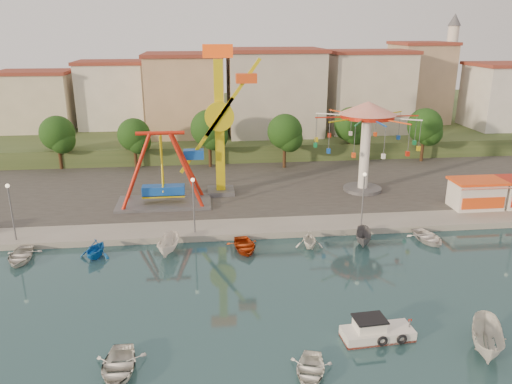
{
  "coord_description": "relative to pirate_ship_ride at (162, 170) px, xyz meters",
  "views": [
    {
      "loc": [
        -7.08,
        -30.39,
        18.82
      ],
      "look_at": [
        -2.14,
        14.0,
        4.0
      ],
      "focal_mm": 35.0,
      "sensor_mm": 36.0,
      "label": 1
    }
  ],
  "objects": [
    {
      "name": "ground",
      "position": [
        11.32,
        -21.13,
        -4.39
      ],
      "size": [
        200.0,
        200.0,
        0.0
      ],
      "primitive_type": "plane",
      "color": "#15343B",
      "rests_on": "ground"
    },
    {
      "name": "quay_deck",
      "position": [
        11.32,
        40.87,
        -4.09
      ],
      "size": [
        200.0,
        100.0,
        0.6
      ],
      "primitive_type": "cube",
      "color": "#9E998E",
      "rests_on": "ground"
    },
    {
      "name": "asphalt_pad",
      "position": [
        11.32,
        8.87,
        -3.79
      ],
      "size": [
        90.0,
        28.0,
        0.01
      ],
      "primitive_type": "cube",
      "color": "#4C4944",
      "rests_on": "quay_deck"
    },
    {
      "name": "hill_terrace",
      "position": [
        11.32,
        45.87,
        -2.89
      ],
      "size": [
        200.0,
        60.0,
        3.0
      ],
      "primitive_type": "cube",
      "color": "#384C26",
      "rests_on": "ground"
    },
    {
      "name": "pirate_ship_ride",
      "position": [
        0.0,
        0.0,
        0.0
      ],
      "size": [
        10.0,
        5.0,
        8.0
      ],
      "color": "#59595E",
      "rests_on": "quay_deck"
    },
    {
      "name": "kamikaze_tower",
      "position": [
        6.56,
        2.85,
        4.12
      ],
      "size": [
        6.13,
        3.1,
        16.5
      ],
      "color": "#59595E",
      "rests_on": "quay_deck"
    },
    {
      "name": "wave_swinger",
      "position": [
        22.74,
        2.23,
        3.8
      ],
      "size": [
        11.6,
        11.6,
        10.4
      ],
      "color": "#59595E",
      "rests_on": "quay_deck"
    },
    {
      "name": "booth_left",
      "position": [
        32.8,
        -4.64,
        -2.23
      ],
      "size": [
        5.4,
        3.78,
        3.08
      ],
      "color": "white",
      "rests_on": "quay_deck"
    },
    {
      "name": "lamp_post_0",
      "position": [
        -12.68,
        -8.13,
        -1.29
      ],
      "size": [
        0.14,
        0.14,
        5.0
      ],
      "primitive_type": "cylinder",
      "color": "#59595E",
      "rests_on": "quay_deck"
    },
    {
      "name": "lamp_post_1",
      "position": [
        3.32,
        -8.13,
        -1.29
      ],
      "size": [
        0.14,
        0.14,
        5.0
      ],
      "primitive_type": "cylinder",
      "color": "#59595E",
      "rests_on": "quay_deck"
    },
    {
      "name": "lamp_post_2",
      "position": [
        19.32,
        -8.13,
        -1.29
      ],
      "size": [
        0.14,
        0.14,
        5.0
      ],
      "primitive_type": "cylinder",
      "color": "#59595E",
      "rests_on": "quay_deck"
    },
    {
      "name": "tree_0",
      "position": [
        -14.68,
        15.85,
        1.08
      ],
      "size": [
        4.6,
        4.6,
        7.19
      ],
      "color": "#382314",
      "rests_on": "quay_deck"
    },
    {
      "name": "tree_1",
      "position": [
        -4.68,
        15.11,
        0.81
      ],
      "size": [
        4.35,
        4.35,
        6.8
      ],
      "color": "#382314",
      "rests_on": "quay_deck"
    },
    {
      "name": "tree_2",
      "position": [
        5.32,
        14.68,
        1.52
      ],
      "size": [
        5.02,
        5.02,
        7.85
      ],
      "color": "#382314",
      "rests_on": "quay_deck"
    },
    {
      "name": "tree_3",
      "position": [
        15.32,
        13.23,
        1.16
      ],
      "size": [
        4.68,
        4.68,
        7.32
      ],
      "color": "#382314",
      "rests_on": "quay_deck"
    },
    {
      "name": "tree_4",
      "position": [
        25.32,
        16.23,
        1.35
      ],
      "size": [
        4.86,
        4.86,
        7.6
      ],
      "color": "#382314",
      "rests_on": "quay_deck"
    },
    {
      "name": "tree_5",
      "position": [
        35.32,
        14.41,
        1.31
      ],
      "size": [
        4.83,
        4.83,
        7.54
      ],
      "color": "#382314",
      "rests_on": "quay_deck"
    },
    {
      "name": "building_0",
      "position": [
        -22.05,
        24.94,
        4.54
      ],
      "size": [
        9.26,
        9.53,
        11.87
      ],
      "primitive_type": "cube",
      "color": "beige",
      "rests_on": "hill_terrace"
    },
    {
      "name": "building_1",
      "position": [
        -10.01,
        30.26,
        2.92
      ],
      "size": [
        12.33,
        9.01,
        8.63
      ],
      "primitive_type": "cube",
      "color": "silver",
      "rests_on": "hill_terrace"
    },
    {
      "name": "building_2",
      "position": [
        3.13,
        30.83,
        4.22
      ],
      "size": [
        11.95,
        9.28,
        11.23
      ],
      "primitive_type": "cube",
      "color": "tan",
      "rests_on": "hill_terrace"
    },
    {
      "name": "building_3",
      "position": [
        16.92,
        27.67,
        3.2
      ],
      "size": [
        12.59,
        10.5,
        9.2
      ],
      "primitive_type": "cube",
      "color": "beige",
      "rests_on": "hill_terrace"
    },
    {
      "name": "building_4",
      "position": [
        30.39,
        31.08,
        3.22
      ],
      "size": [
        10.75,
        9.23,
        9.24
      ],
      "primitive_type": "cube",
      "color": "beige",
      "rests_on": "hill_terrace"
    },
    {
      "name": "building_5",
      "position": [
        43.69,
        29.2,
        4.21
      ],
      "size": [
        12.77,
        10.96,
        11.21
      ],
      "primitive_type": "cube",
      "color": "tan",
      "rests_on": "hill_terrace"
    },
    {
      "name": "building_6",
      "position": [
        55.47,
        27.64,
        4.78
      ],
      "size": [
        8.23,
        8.98,
        12.36
      ],
      "primitive_type": "cube",
      "color": "silver",
      "rests_on": "hill_terrace"
    },
    {
      "name": "minaret",
      "position": [
        47.32,
        32.87,
        8.15
      ],
      "size": [
        2.8,
        2.8,
        18.0
      ],
      "color": "silver",
      "rests_on": "hill_terrace"
    },
    {
      "name": "cabin_motorboat",
      "position": [
        14.79,
        -25.37,
        -3.97
      ],
      "size": [
        4.62,
        2.04,
        1.59
      ],
      "rotation": [
        0.0,
        0.0,
        0.07
      ],
      "color": "white",
      "rests_on": "ground"
    },
    {
      "name": "rowboat_a",
      "position": [
        -0.94,
        -27.02,
        -3.97
      ],
      "size": [
        2.94,
        4.1,
        0.85
      ],
      "primitive_type": "imported",
      "rotation": [
        0.0,
        0.0,
        0.0
      ],
      "color": "white",
      "rests_on": "ground"
    },
    {
      "name": "rowboat_b",
      "position": [
        9.88,
        -28.44,
        -4.04
      ],
      "size": [
        3.34,
        4.0,
        0.71
      ],
      "primitive_type": "imported",
      "rotation": [
        0.0,
        0.0,
        -0.29
      ],
      "color": "white",
      "rests_on": "ground"
    },
    {
      "name": "skiff",
      "position": [
        20.97,
        -27.53,
        -3.49
      ],
      "size": [
        3.67,
        5.0,
        1.82
      ],
      "primitive_type": "imported",
      "rotation": [
        0.0,
        0.0,
        -0.46
      ],
      "color": "silver",
      "rests_on": "ground"
    },
    {
      "name": "moored_boat_0",
      "position": [
        -11.34,
        -11.33,
        -3.98
      ],
      "size": [
        3.07,
        4.16,
        0.84
      ],
      "primitive_type": "imported",
      "rotation": [
        0.0,
        0.0,
        0.05
      ],
      "color": "silver",
      "rests_on": "ground"
    },
    {
      "name": "moored_boat_1",
      "position": [
        -5.13,
        -11.33,
        -3.6
      ],
      "size": [
        3.33,
        3.62,
        1.6
      ],
      "primitive_type": "imported",
      "rotation": [
        0.0,
        0.0,
        -0.27
      ],
      "color": "blue",
      "rests_on": "ground"
    },
    {
      "name": "moored_boat_2",
      "position": [
        1.06,
        -11.33,
        -3.62
      ],
      "size": [
        2.23,
        4.23,
        1.55
      ],
      "primitive_type": "imported",
      "rotation": [
        0.0,
        0.0,
        -0.19
      ],
      "color": "silver",
      "rests_on": "ground"
    },
    {
      "name": "moored_boat_3",
      "position": [
        7.68,
        -11.33,
        -3.99
      ],
      "size": [
        3.25,
        4.24,
        0.82
      ],
      "primitive_type": "imported",
      "rotation": [
        0.0,
        0.0,
        0.12
      ],
      "color": "#B7370E",
      "rests_on": "ground"
    },
    {
      "name": "moored_boat_4",
      "position": [
        13.52,
        -11.33,
        -3.65
      ],
      "size": [
        2.71,
        3.06,
        1.49
      ],
      "primitive_type": "imported",
      "rotation": [
        0.0,
        0.0,
        -0.1
      ],
      "color": "white",
      "rests_on": "ground"
    },
    {
      "name": "moored_boat_5",
      "position": [
        18.53,
        -11.33,
        -3.7
      ],
      "size": [
        2.4,
        3.85,
        1.39
      ],
      "primitive_type": "imported",
      "rotation": [
        0.0,
        0.0,
        -0.31
      ],
      "color": "#5E5D63",
      "rests_on": "ground"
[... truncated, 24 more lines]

